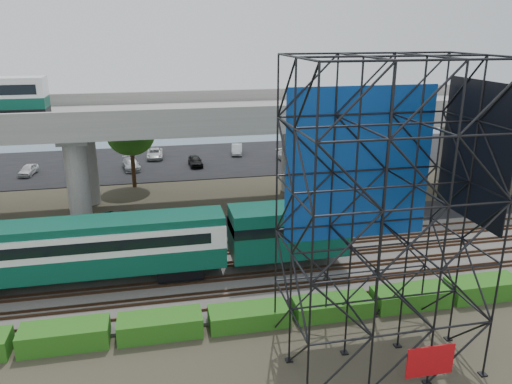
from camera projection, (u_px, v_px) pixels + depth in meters
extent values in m
plane|color=#474233|center=(221.00, 289.00, 32.44)|extent=(140.00, 140.00, 0.00)
cube|color=slate|center=(217.00, 274.00, 34.26)|extent=(90.00, 12.00, 0.20)
cube|color=black|center=(204.00, 229.00, 42.19)|extent=(90.00, 5.00, 0.08)
cube|color=black|center=(184.00, 161.00, 64.05)|extent=(90.00, 18.00, 0.08)
cube|color=#475E75|center=(175.00, 129.00, 84.52)|extent=(140.00, 40.00, 0.03)
cube|color=#472D1E|center=(228.00, 307.00, 29.82)|extent=(90.00, 0.08, 0.16)
cube|color=#472D1E|center=(224.00, 295.00, 31.16)|extent=(90.00, 0.08, 0.16)
cube|color=#472D1E|center=(223.00, 291.00, 31.68)|extent=(90.00, 0.08, 0.16)
cube|color=#472D1E|center=(220.00, 280.00, 33.02)|extent=(90.00, 0.08, 0.16)
cube|color=#472D1E|center=(219.00, 276.00, 33.54)|extent=(90.00, 0.08, 0.16)
cube|color=#472D1E|center=(216.00, 267.00, 34.88)|extent=(90.00, 0.08, 0.16)
cube|color=#472D1E|center=(215.00, 263.00, 35.40)|extent=(90.00, 0.08, 0.16)
cube|color=#472D1E|center=(212.00, 255.00, 36.74)|extent=(90.00, 0.08, 0.16)
cube|color=#472D1E|center=(211.00, 252.00, 37.26)|extent=(90.00, 0.08, 0.16)
cube|color=#472D1E|center=(209.00, 244.00, 38.60)|extent=(90.00, 0.08, 0.16)
cube|color=black|center=(180.00, 268.00, 33.55)|extent=(3.00, 2.20, 0.90)
cube|color=#0A4736|center=(77.00, 261.00, 31.93)|extent=(19.00, 3.00, 1.40)
cube|color=white|center=(74.00, 241.00, 31.48)|extent=(19.00, 3.00, 1.50)
cube|color=#0A4736|center=(73.00, 226.00, 31.16)|extent=(19.00, 2.60, 0.50)
cube|color=black|center=(91.00, 239.00, 31.65)|extent=(15.00, 3.06, 0.70)
cube|color=#0A4736|center=(288.00, 230.00, 34.35)|extent=(8.00, 3.00, 3.40)
cube|color=#9E9B93|center=(194.00, 117.00, 44.65)|extent=(80.00, 12.00, 1.20)
cube|color=#9E9B93|center=(200.00, 115.00, 38.94)|extent=(80.00, 0.50, 1.10)
cube|color=#9E9B93|center=(189.00, 96.00, 49.64)|extent=(80.00, 0.50, 1.10)
cylinder|color=#9E9B93|center=(78.00, 184.00, 40.87)|extent=(1.80, 1.80, 8.00)
cylinder|color=#9E9B93|center=(87.00, 163.00, 47.38)|extent=(1.80, 1.80, 8.00)
cube|color=#9E9B93|center=(79.00, 132.00, 42.97)|extent=(2.40, 9.00, 0.60)
cylinder|color=#9E9B93|center=(311.00, 171.00, 44.77)|extent=(1.80, 1.80, 8.00)
cylinder|color=#9E9B93|center=(290.00, 153.00, 51.28)|extent=(1.80, 1.80, 8.00)
cube|color=#9E9B93|center=(301.00, 123.00, 46.88)|extent=(2.40, 9.00, 0.60)
cylinder|color=#9E9B93|center=(489.00, 161.00, 48.29)|extent=(1.80, 1.80, 8.00)
cylinder|color=#9E9B93|center=(448.00, 145.00, 54.80)|extent=(1.80, 1.80, 8.00)
cube|color=#9E9B93|center=(472.00, 117.00, 50.39)|extent=(2.40, 9.00, 0.60)
cube|color=#0D3D91|center=(359.00, 165.00, 26.28)|extent=(8.10, 0.08, 8.25)
cube|color=black|center=(475.00, 152.00, 23.95)|extent=(0.06, 5.40, 6.75)
cube|color=red|center=(430.00, 361.00, 23.38)|extent=(2.40, 0.08, 1.60)
cube|color=black|center=(371.00, 349.00, 26.32)|extent=(9.36, 6.36, 0.08)
cube|color=#236016|center=(65.00, 336.00, 26.49)|extent=(4.60, 1.80, 1.20)
cube|color=#236016|center=(160.00, 325.00, 27.48)|extent=(4.60, 1.80, 1.15)
cube|color=#236016|center=(249.00, 316.00, 28.47)|extent=(4.60, 1.80, 1.03)
cube|color=#236016|center=(332.00, 307.00, 29.45)|extent=(4.60, 1.80, 1.01)
cube|color=#236016|center=(410.00, 297.00, 30.41)|extent=(4.60, 1.80, 1.12)
cube|color=#236016|center=(483.00, 288.00, 31.37)|extent=(4.60, 1.80, 1.20)
cylinder|color=#382314|center=(352.00, 185.00, 46.05)|extent=(0.44, 0.44, 4.80)
ellipsoid|color=#236016|center=(354.00, 151.00, 45.06)|extent=(4.94, 4.94, 4.18)
cylinder|color=#382314|center=(133.00, 165.00, 52.84)|extent=(0.44, 0.44, 4.80)
ellipsoid|color=#236016|center=(131.00, 135.00, 51.85)|extent=(4.94, 4.94, 4.18)
imported|color=black|center=(126.00, 222.00, 41.54)|extent=(6.12, 4.35, 1.55)
imported|color=silver|center=(28.00, 170.00, 57.53)|extent=(1.95, 3.68, 1.19)
imported|color=#929599|center=(78.00, 157.00, 63.12)|extent=(1.88, 3.77, 1.19)
imported|color=#9B9CA2|center=(131.00, 164.00, 59.78)|extent=(2.44, 4.62, 1.28)
imported|color=silver|center=(155.00, 153.00, 65.00)|extent=(2.18, 4.47, 1.22)
imported|color=black|center=(195.00, 161.00, 61.28)|extent=(1.72, 3.85, 1.29)
imported|color=#B6BBBF|center=(237.00, 149.00, 67.11)|extent=(2.04, 4.10, 1.29)
imported|color=silver|center=(287.00, 156.00, 63.56)|extent=(2.22, 4.44, 1.24)
imported|color=#9B9FA2|center=(319.00, 145.00, 69.37)|extent=(2.82, 4.89, 1.28)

